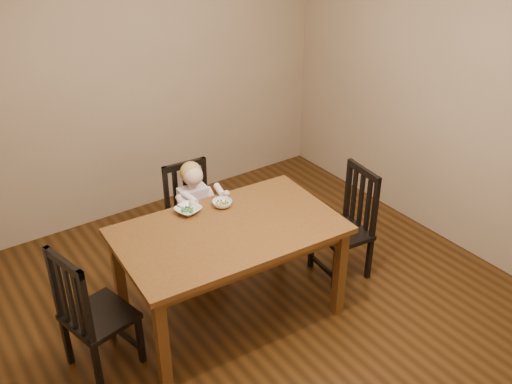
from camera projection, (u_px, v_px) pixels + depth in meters
room at (261, 153)px, 3.82m from camera, size 4.01×4.01×2.71m
dining_table at (229, 239)px, 4.09m from camera, size 1.64×1.05×0.79m
chair_child at (193, 219)px, 4.80m from camera, size 0.43×0.41×0.93m
chair_left at (92, 314)px, 3.74m from camera, size 0.49×0.50×0.98m
chair_right at (347, 225)px, 4.70m from camera, size 0.44×0.46×0.96m
toddler at (195, 207)px, 4.70m from camera, size 0.34×0.41×0.53m
bowl_peas at (188, 210)px, 4.22m from camera, size 0.22×0.22×0.04m
bowl_veg at (222, 203)px, 4.30m from camera, size 0.18×0.18×0.05m
fork at (184, 210)px, 4.18m from camera, size 0.07×0.10×0.04m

